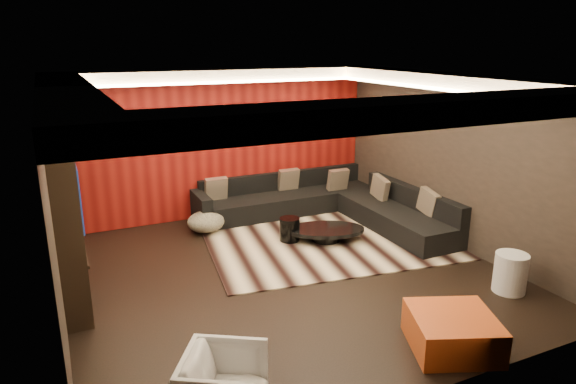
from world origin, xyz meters
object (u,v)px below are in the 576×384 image
coffee_table (326,234)px  orange_ottoman (452,332)px  white_side_table (510,273)px  sectional_sofa (328,206)px  drum_stool (290,229)px

coffee_table → orange_ottoman: orange_ottoman is taller
white_side_table → sectional_sofa: (-0.77, 3.65, -0.01)m
coffee_table → white_side_table: white_side_table is taller
white_side_table → sectional_sofa: sectional_sofa is taller
coffee_table → white_side_table: (1.36, -2.65, 0.14)m
coffee_table → sectional_sofa: size_ratio=0.36×
orange_ottoman → sectional_sofa: sectional_sofa is taller
coffee_table → sectional_sofa: bearing=59.2°
white_side_table → orange_ottoman: (-1.65, -0.71, -0.07)m
orange_ottoman → sectional_sofa: bearing=78.5°
drum_stool → sectional_sofa: sectional_sofa is taller
coffee_table → drum_stool: (-0.57, 0.25, 0.09)m
drum_stool → white_side_table: size_ratio=0.74×
drum_stool → sectional_sofa: size_ratio=0.11×
drum_stool → orange_ottoman: size_ratio=0.45×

